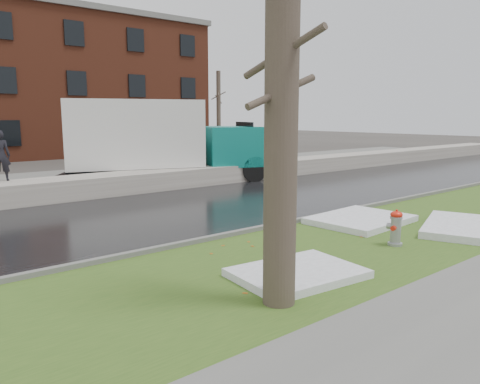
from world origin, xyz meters
TOP-DOWN VIEW (x-y plane):
  - ground at (0.00, 0.00)m, footprint 120.00×120.00m
  - verge at (0.00, -1.25)m, footprint 60.00×4.50m
  - road at (0.00, 4.50)m, footprint 60.00×7.00m
  - parking_lot at (0.00, 13.00)m, footprint 60.00×9.00m
  - curb at (0.00, 1.00)m, footprint 60.00×0.15m
  - snowbank at (0.00, 8.70)m, footprint 60.00×1.60m
  - brick_building at (2.00, 30.00)m, footprint 26.00×12.00m
  - bg_tree_right at (16.00, 24.00)m, footprint 1.40×1.62m
  - fire_hydrant at (1.46, -1.96)m, footprint 0.40×0.36m
  - tree at (-2.79, -2.65)m, footprint 1.29×1.54m
  - box_truck at (2.47, 10.07)m, footprint 10.56×5.23m
  - worker at (-3.97, 9.30)m, footprint 0.71×0.57m
  - snow_patch_near at (2.74, -0.10)m, footprint 2.74×2.18m
  - snow_patch_far at (-1.73, -2.02)m, footprint 2.36×1.82m
  - snow_patch_side at (4.00, -2.32)m, footprint 3.27×2.71m

SIDE VIEW (x-z plane):
  - ground at x=0.00m, z-range 0.00..0.00m
  - road at x=0.00m, z-range 0.00..0.03m
  - parking_lot at x=0.00m, z-range 0.00..0.03m
  - verge at x=0.00m, z-range 0.00..0.04m
  - curb at x=0.00m, z-range 0.00..0.14m
  - snow_patch_far at x=-1.73m, z-range 0.04..0.18m
  - snow_patch_near at x=2.74m, z-range 0.04..0.20m
  - snow_patch_side at x=4.00m, z-range 0.04..0.22m
  - snowbank at x=0.00m, z-range 0.00..0.75m
  - fire_hydrant at x=1.46m, z-range 0.07..0.88m
  - worker at x=-3.97m, z-range 0.75..2.44m
  - box_truck at x=2.47m, z-range 0.10..3.64m
  - tree at x=-2.79m, z-range 0.06..6.28m
  - bg_tree_right at x=16.00m, z-range 0.08..6.58m
  - brick_building at x=2.00m, z-range 0.00..10.00m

